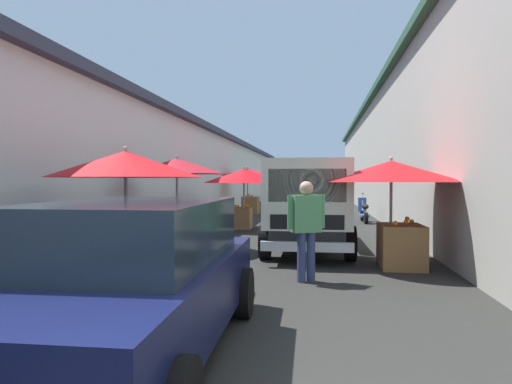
# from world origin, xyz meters

# --- Properties ---
(ground) EXTENTS (90.00, 90.00, 0.00)m
(ground) POSITION_xyz_m (13.50, 0.00, 0.00)
(ground) COLOR #282826
(building_left_whitewash) EXTENTS (49.80, 7.50, 3.96)m
(building_left_whitewash) POSITION_xyz_m (15.75, 7.02, 1.99)
(building_left_whitewash) COLOR silver
(building_left_whitewash) RESTS_ON ground
(building_right_concrete) EXTENTS (49.80, 7.50, 5.58)m
(building_right_concrete) POSITION_xyz_m (15.75, -7.02, 2.80)
(building_right_concrete) COLOR #A39E93
(building_right_concrete) RESTS_ON ground
(fruit_stall_near_right) EXTENTS (2.78, 2.78, 2.12)m
(fruit_stall_near_right) POSITION_xyz_m (12.55, 1.43, 1.67)
(fruit_stall_near_right) COLOR #9E9EA3
(fruit_stall_near_right) RESTS_ON ground
(fruit_stall_far_right) EXTENTS (2.29, 2.29, 2.24)m
(fruit_stall_far_right) POSITION_xyz_m (7.78, 2.23, 1.62)
(fruit_stall_far_right) COLOR #9E9EA3
(fruit_stall_far_right) RESTS_ON ground
(fruit_stall_near_left) EXTENTS (2.54, 2.54, 2.31)m
(fruit_stall_near_left) POSITION_xyz_m (19.07, 2.35, 1.69)
(fruit_stall_near_left) COLOR #9E9EA3
(fruit_stall_near_left) RESTS_ON ground
(fruit_stall_mid_lane) EXTENTS (2.68, 2.68, 2.11)m
(fruit_stall_mid_lane) POSITION_xyz_m (6.72, -2.51, 1.58)
(fruit_stall_mid_lane) COLOR #9E9EA3
(fruit_stall_mid_lane) RESTS_ON ground
(fruit_stall_far_left) EXTENTS (2.37, 2.37, 2.18)m
(fruit_stall_far_left) POSITION_xyz_m (4.42, 1.89, 1.65)
(fruit_stall_far_left) COLOR #9E9EA3
(fruit_stall_far_left) RESTS_ON ground
(hatchback_car) EXTENTS (3.95, 2.00, 1.45)m
(hatchback_car) POSITION_xyz_m (1.80, 0.63, 0.74)
(hatchback_car) COLOR #0F1438
(hatchback_car) RESTS_ON ground
(delivery_truck) EXTENTS (4.95, 2.03, 2.08)m
(delivery_truck) POSITION_xyz_m (7.72, -0.85, 1.04)
(delivery_truck) COLOR black
(delivery_truck) RESTS_ON ground
(vendor_by_crates) EXTENTS (0.38, 0.60, 1.64)m
(vendor_by_crates) POSITION_xyz_m (5.09, -0.90, 0.95)
(vendor_by_crates) COLOR navy
(vendor_by_crates) RESTS_ON ground
(parked_scooter) EXTENTS (1.69, 0.33, 1.14)m
(parked_scooter) POSITION_xyz_m (15.52, -2.84, 0.45)
(parked_scooter) COLOR black
(parked_scooter) RESTS_ON ground
(plastic_stool) EXTENTS (0.30, 0.30, 0.43)m
(plastic_stool) POSITION_xyz_m (6.04, 2.29, 0.33)
(plastic_stool) COLOR #1E8C3F
(plastic_stool) RESTS_ON ground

